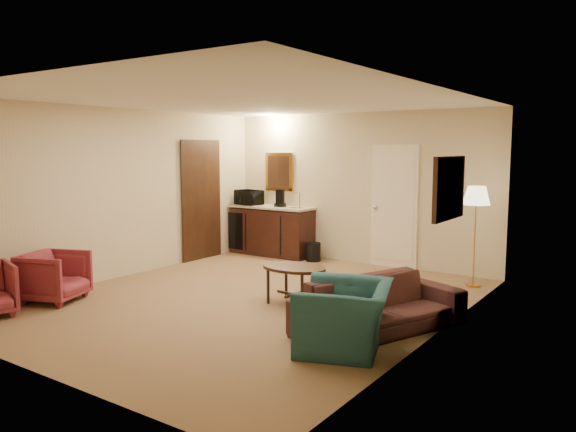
{
  "coord_description": "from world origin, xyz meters",
  "views": [
    {
      "loc": [
        4.5,
        -5.67,
        1.98
      ],
      "look_at": [
        0.25,
        0.5,
        1.08
      ],
      "focal_mm": 35.0,
      "sensor_mm": 36.0,
      "label": 1
    }
  ],
  "objects_px": {
    "wetbar_cabinet": "(272,230)",
    "rose_chair_near": "(54,274)",
    "floor_lamp": "(475,236)",
    "waste_bin": "(313,252)",
    "coffee_maker": "(280,198)",
    "microwave": "(249,196)",
    "sofa": "(380,296)",
    "teal_armchair": "(345,305)",
    "coffee_table": "(294,285)"
  },
  "relations": [
    {
      "from": "floor_lamp",
      "to": "microwave",
      "type": "bearing_deg",
      "value": 176.53
    },
    {
      "from": "waste_bin",
      "to": "coffee_maker",
      "type": "height_order",
      "value": "coffee_maker"
    },
    {
      "from": "wetbar_cabinet",
      "to": "rose_chair_near",
      "type": "bearing_deg",
      "value": -95.61
    },
    {
      "from": "wetbar_cabinet",
      "to": "sofa",
      "type": "height_order",
      "value": "wetbar_cabinet"
    },
    {
      "from": "waste_bin",
      "to": "coffee_maker",
      "type": "distance_m",
      "value": 1.2
    },
    {
      "from": "wetbar_cabinet",
      "to": "teal_armchair",
      "type": "relative_size",
      "value": 1.64
    },
    {
      "from": "wetbar_cabinet",
      "to": "sofa",
      "type": "distance_m",
      "value": 4.64
    },
    {
      "from": "wetbar_cabinet",
      "to": "rose_chair_near",
      "type": "height_order",
      "value": "wetbar_cabinet"
    },
    {
      "from": "wetbar_cabinet",
      "to": "coffee_maker",
      "type": "xyz_separation_m",
      "value": [
        0.19,
        0.01,
        0.62
      ]
    },
    {
      "from": "sofa",
      "to": "floor_lamp",
      "type": "height_order",
      "value": "floor_lamp"
    },
    {
      "from": "rose_chair_near",
      "to": "coffee_maker",
      "type": "height_order",
      "value": "coffee_maker"
    },
    {
      "from": "sofa",
      "to": "coffee_table",
      "type": "relative_size",
      "value": 2.24
    },
    {
      "from": "coffee_table",
      "to": "teal_armchair",
      "type": "bearing_deg",
      "value": -38.18
    },
    {
      "from": "wetbar_cabinet",
      "to": "floor_lamp",
      "type": "xyz_separation_m",
      "value": [
        3.85,
        -0.32,
        0.27
      ]
    },
    {
      "from": "waste_bin",
      "to": "floor_lamp",
      "type": "bearing_deg",
      "value": -4.95
    },
    {
      "from": "floor_lamp",
      "to": "waste_bin",
      "type": "xyz_separation_m",
      "value": [
        -2.89,
        0.25,
        -0.57
      ]
    },
    {
      "from": "teal_armchair",
      "to": "coffee_table",
      "type": "distance_m",
      "value": 1.66
    },
    {
      "from": "rose_chair_near",
      "to": "waste_bin",
      "type": "bearing_deg",
      "value": -39.32
    },
    {
      "from": "coffee_maker",
      "to": "sofa",
      "type": "bearing_deg",
      "value": -38.34
    },
    {
      "from": "sofa",
      "to": "floor_lamp",
      "type": "xyz_separation_m",
      "value": [
        0.25,
        2.6,
        0.35
      ]
    },
    {
      "from": "coffee_maker",
      "to": "waste_bin",
      "type": "bearing_deg",
      "value": -3.26
    },
    {
      "from": "rose_chair_near",
      "to": "floor_lamp",
      "type": "distance_m",
      "value": 5.8
    },
    {
      "from": "sofa",
      "to": "rose_chair_near",
      "type": "relative_size",
      "value": 2.73
    },
    {
      "from": "coffee_maker",
      "to": "teal_armchair",
      "type": "bearing_deg",
      "value": -44.89
    },
    {
      "from": "teal_armchair",
      "to": "coffee_table",
      "type": "height_order",
      "value": "teal_armchair"
    },
    {
      "from": "coffee_table",
      "to": "floor_lamp",
      "type": "distance_m",
      "value": 2.82
    },
    {
      "from": "teal_armchair",
      "to": "coffee_maker",
      "type": "relative_size",
      "value": 3.13
    },
    {
      "from": "wetbar_cabinet",
      "to": "coffee_table",
      "type": "bearing_deg",
      "value": -49.1
    },
    {
      "from": "floor_lamp",
      "to": "coffee_maker",
      "type": "bearing_deg",
      "value": 174.92
    },
    {
      "from": "coffee_table",
      "to": "rose_chair_near",
      "type": "bearing_deg",
      "value": -148.54
    },
    {
      "from": "rose_chair_near",
      "to": "microwave",
      "type": "distance_m",
      "value": 4.24
    },
    {
      "from": "coffee_table",
      "to": "coffee_maker",
      "type": "distance_m",
      "value": 3.42
    },
    {
      "from": "rose_chair_near",
      "to": "microwave",
      "type": "xyz_separation_m",
      "value": [
        -0.08,
        4.17,
        0.73
      ]
    },
    {
      "from": "wetbar_cabinet",
      "to": "waste_bin",
      "type": "height_order",
      "value": "wetbar_cabinet"
    },
    {
      "from": "microwave",
      "to": "coffee_maker",
      "type": "relative_size",
      "value": 1.59
    },
    {
      "from": "rose_chair_near",
      "to": "coffee_table",
      "type": "relative_size",
      "value": 0.82
    },
    {
      "from": "teal_armchair",
      "to": "microwave",
      "type": "bearing_deg",
      "value": -151.09
    },
    {
      "from": "coffee_table",
      "to": "microwave",
      "type": "bearing_deg",
      "value": 137.26
    },
    {
      "from": "floor_lamp",
      "to": "microwave",
      "type": "relative_size",
      "value": 2.87
    },
    {
      "from": "sofa",
      "to": "teal_armchair",
      "type": "height_order",
      "value": "teal_armchair"
    },
    {
      "from": "waste_bin",
      "to": "rose_chair_near",
      "type": "bearing_deg",
      "value": -108.35
    },
    {
      "from": "sofa",
      "to": "coffee_maker",
      "type": "distance_m",
      "value": 4.54
    },
    {
      "from": "rose_chair_near",
      "to": "teal_armchair",
      "type": "bearing_deg",
      "value": -102.24
    },
    {
      "from": "wetbar_cabinet",
      "to": "teal_armchair",
      "type": "xyz_separation_m",
      "value": [
        3.55,
        -3.62,
        -0.02
      ]
    },
    {
      "from": "sofa",
      "to": "waste_bin",
      "type": "height_order",
      "value": "sofa"
    },
    {
      "from": "teal_armchair",
      "to": "sofa",
      "type": "bearing_deg",
      "value": 156.17
    },
    {
      "from": "wetbar_cabinet",
      "to": "coffee_maker",
      "type": "relative_size",
      "value": 5.12
    },
    {
      "from": "sofa",
      "to": "teal_armchair",
      "type": "relative_size",
      "value": 1.96
    },
    {
      "from": "coffee_table",
      "to": "floor_lamp",
      "type": "height_order",
      "value": "floor_lamp"
    },
    {
      "from": "teal_armchair",
      "to": "microwave",
      "type": "distance_m",
      "value": 5.43
    }
  ]
}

